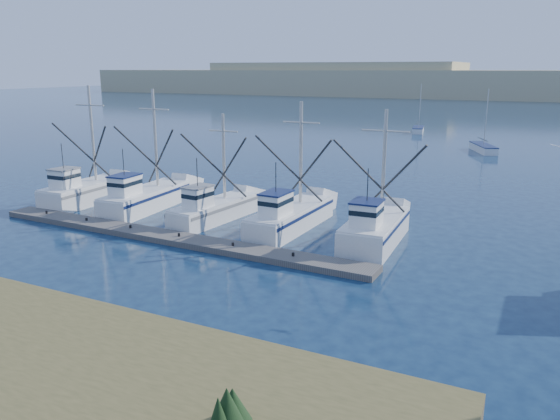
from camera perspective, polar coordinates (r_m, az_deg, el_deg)
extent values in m
plane|color=#0D1F3B|center=(25.78, -6.22, -9.77)|extent=(500.00, 500.00, 0.00)
cube|color=#635E59|center=(35.54, -11.77, -2.77)|extent=(27.91, 2.55, 0.37)
cube|color=tan|center=(230.16, 23.54, 11.99)|extent=(360.00, 60.00, 10.00)
cube|color=white|center=(46.82, -19.67, 1.62)|extent=(2.90, 7.66, 1.58)
cube|color=white|center=(45.22, -21.58, 3.01)|extent=(1.60, 1.90, 1.50)
cylinder|color=#B7B2A8|center=(46.97, -19.03, 7.49)|extent=(0.22, 0.22, 7.73)
cube|color=white|center=(43.36, -13.80, 1.03)|extent=(3.14, 8.85, 1.51)
cube|color=white|center=(41.40, -15.88, 2.40)|extent=(1.63, 2.21, 1.50)
cylinder|color=#B7B2A8|center=(43.69, -12.91, 7.25)|extent=(0.22, 0.22, 7.58)
cube|color=white|center=(39.28, -6.80, -0.17)|extent=(2.97, 8.12, 1.33)
cube|color=white|center=(37.31, -8.56, 1.22)|extent=(1.44, 2.06, 1.50)
cylinder|color=#B7B2A8|center=(39.63, -5.90, 5.54)|extent=(0.22, 0.22, 6.18)
cube|color=white|center=(36.97, 1.16, -0.92)|extent=(2.69, 9.00, 1.44)
cube|color=white|center=(34.60, -0.43, 0.53)|extent=(1.47, 2.22, 1.50)
cylinder|color=#B7B2A8|center=(37.45, 2.19, 5.90)|extent=(0.22, 0.22, 7.02)
cube|color=white|center=(34.33, 9.90, -2.24)|extent=(3.08, 7.76, 1.58)
cube|color=white|center=(32.11, 9.02, -0.52)|extent=(1.67, 1.93, 1.50)
cylinder|color=#B7B2A8|center=(34.64, 10.81, 4.84)|extent=(0.22, 0.22, 6.62)
cube|color=white|center=(76.61, 20.46, 6.04)|extent=(4.30, 6.95, 0.90)
cylinder|color=#B7B2A8|center=(76.47, 20.75, 9.07)|extent=(0.12, 0.12, 7.20)
cube|color=white|center=(96.64, 14.24, 8.10)|extent=(2.64, 6.01, 0.90)
cylinder|color=#B7B2A8|center=(96.59, 14.43, 10.50)|extent=(0.12, 0.12, 7.20)
cube|color=white|center=(28.05, 26.82, 6.02)|extent=(0.43, 0.10, 0.12)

